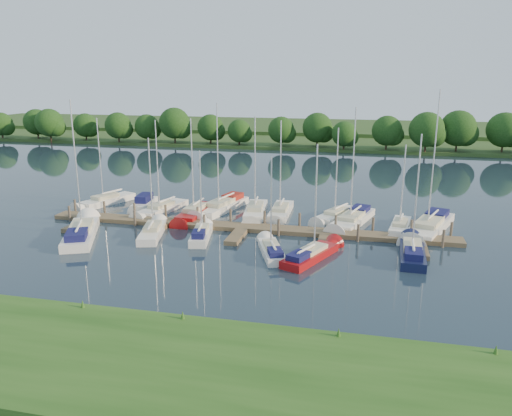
% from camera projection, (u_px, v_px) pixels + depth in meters
% --- Properties ---
extents(ground, '(260.00, 260.00, 0.00)m').
position_uv_depth(ground, '(220.00, 258.00, 40.64)').
color(ground, '#182430').
rests_on(ground, ground).
extents(near_bank, '(90.00, 10.00, 0.50)m').
position_uv_depth(near_bank, '(129.00, 361.00, 25.50)').
color(near_bank, '#1F4A15').
rests_on(near_bank, ground).
extents(dock, '(40.00, 6.00, 0.40)m').
position_uv_depth(dock, '(242.00, 229.00, 47.47)').
color(dock, brown).
rests_on(dock, ground).
extents(mooring_pilings, '(38.24, 2.84, 2.00)m').
position_uv_depth(mooring_pilings, '(245.00, 222.00, 48.43)').
color(mooring_pilings, '#473D33').
rests_on(mooring_pilings, ground).
extents(far_shore, '(180.00, 30.00, 0.60)m').
position_uv_depth(far_shore, '(318.00, 141.00, 111.19)').
color(far_shore, '#28461B').
rests_on(far_shore, ground).
extents(distant_hill, '(220.00, 40.00, 1.40)m').
position_uv_depth(distant_hill, '(328.00, 128.00, 134.64)').
color(distant_hill, '#345023').
rests_on(distant_hill, ground).
extents(treeline, '(146.47, 9.91, 8.11)m').
position_uv_depth(treeline, '(308.00, 129.00, 97.96)').
color(treeline, '#38281C').
rests_on(treeline, ground).
extents(sailboat_n_0, '(4.22, 7.91, 10.28)m').
position_uv_depth(sailboat_n_0, '(105.00, 202.00, 57.44)').
color(sailboat_n_0, white).
rests_on(sailboat_n_0, ground).
extents(motorboat, '(2.13, 5.73, 1.78)m').
position_uv_depth(motorboat, '(144.00, 204.00, 56.20)').
color(motorboat, white).
rests_on(motorboat, ground).
extents(sailboat_n_2, '(3.48, 8.19, 10.32)m').
position_uv_depth(sailboat_n_2, '(161.00, 210.00, 54.06)').
color(sailboat_n_2, white).
rests_on(sailboat_n_2, ground).
extents(sailboat_n_3, '(2.22, 8.29, 10.75)m').
position_uv_depth(sailboat_n_3, '(195.00, 215.00, 52.19)').
color(sailboat_n_3, maroon).
rests_on(sailboat_n_3, ground).
extents(sailboat_n_4, '(4.19, 9.59, 12.12)m').
position_uv_depth(sailboat_n_4, '(221.00, 208.00, 54.66)').
color(sailboat_n_4, white).
rests_on(sailboat_n_4, ground).
extents(sailboat_n_5, '(2.92, 8.52, 10.88)m').
position_uv_depth(sailboat_n_5, '(255.00, 213.00, 52.92)').
color(sailboat_n_5, white).
rests_on(sailboat_n_5, ground).
extents(sailboat_n_6, '(2.18, 8.17, 10.36)m').
position_uv_depth(sailboat_n_6, '(280.00, 213.00, 53.00)').
color(sailboat_n_6, white).
rests_on(sailboat_n_6, ground).
extents(sailboat_n_7, '(4.47, 7.49, 9.75)m').
position_uv_depth(sailboat_n_7, '(336.00, 216.00, 51.66)').
color(sailboat_n_7, white).
rests_on(sailboat_n_7, ground).
extents(sailboat_n_8, '(4.39, 9.54, 11.93)m').
position_uv_depth(sailboat_n_8, '(352.00, 221.00, 49.91)').
color(sailboat_n_8, white).
rests_on(sailboat_n_8, ground).
extents(sailboat_n_9, '(2.41, 6.77, 8.60)m').
position_uv_depth(sailboat_n_9, '(400.00, 228.00, 47.79)').
color(sailboat_n_9, white).
rests_on(sailboat_n_9, ground).
extents(sailboat_n_10, '(5.56, 10.88, 13.72)m').
position_uv_depth(sailboat_n_10, '(429.00, 228.00, 47.50)').
color(sailboat_n_10, white).
rests_on(sailboat_n_10, ground).
extents(sailboat_s_0, '(5.82, 9.96, 12.87)m').
position_uv_depth(sailboat_s_0, '(82.00, 233.00, 45.92)').
color(sailboat_s_0, white).
rests_on(sailboat_s_0, ground).
extents(sailboat_s_1, '(3.19, 7.32, 9.41)m').
position_uv_depth(sailboat_s_1, '(153.00, 232.00, 46.36)').
color(sailboat_s_1, white).
rests_on(sailboat_s_1, ground).
extents(sailboat_s_2, '(2.55, 6.44, 8.40)m').
position_uv_depth(sailboat_s_2, '(201.00, 235.00, 45.36)').
color(sailboat_s_2, white).
rests_on(sailboat_s_2, ground).
extents(sailboat_s_3, '(3.43, 6.52, 8.42)m').
position_uv_depth(sailboat_s_3, '(272.00, 251.00, 41.36)').
color(sailboat_s_3, white).
rests_on(sailboat_s_3, ground).
extents(sailboat_s_4, '(4.19, 7.46, 9.60)m').
position_uv_depth(sailboat_s_4, '(312.00, 255.00, 40.41)').
color(sailboat_s_4, maroon).
rests_on(sailboat_s_4, ground).
extents(sailboat_s_5, '(2.18, 8.10, 10.41)m').
position_uv_depth(sailboat_s_5, '(412.00, 253.00, 40.84)').
color(sailboat_s_5, '#101536').
rests_on(sailboat_s_5, ground).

